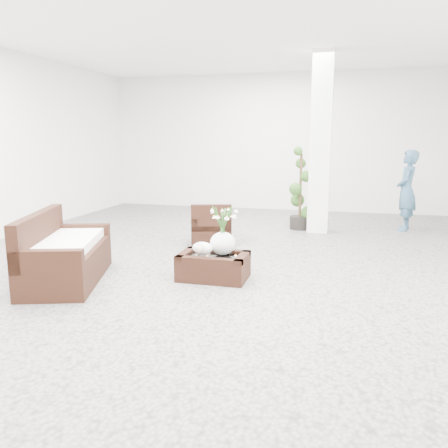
% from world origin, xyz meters
% --- Properties ---
extents(ground, '(11.00, 11.00, 0.00)m').
position_xyz_m(ground, '(0.00, 0.00, 0.00)').
color(ground, gray).
rests_on(ground, ground).
extents(column, '(0.40, 0.40, 3.50)m').
position_xyz_m(column, '(1.20, 2.80, 1.75)').
color(column, white).
rests_on(column, ground).
extents(coffee_table, '(0.90, 0.60, 0.31)m').
position_xyz_m(coffee_table, '(0.04, -0.79, 0.16)').
color(coffee_table, black).
rests_on(coffee_table, ground).
extents(sheep_figurine, '(0.28, 0.23, 0.21)m').
position_xyz_m(sheep_figurine, '(-0.08, -0.89, 0.42)').
color(sheep_figurine, white).
rests_on(sheep_figurine, coffee_table).
extents(planter_narcissus, '(0.44, 0.44, 0.80)m').
position_xyz_m(planter_narcissus, '(0.14, -0.69, 0.71)').
color(planter_narcissus, white).
rests_on(planter_narcissus, coffee_table).
extents(tealight, '(0.04, 0.04, 0.03)m').
position_xyz_m(tealight, '(0.34, -0.77, 0.33)').
color(tealight, white).
rests_on(tealight, coffee_table).
extents(armchair, '(0.86, 0.84, 0.74)m').
position_xyz_m(armchair, '(-0.58, 1.22, 0.37)').
color(armchair, black).
rests_on(armchair, ground).
extents(loveseat, '(1.31, 1.88, 0.91)m').
position_xyz_m(loveseat, '(-1.79, -1.38, 0.46)').
color(loveseat, black).
rests_on(loveseat, ground).
extents(topiary, '(0.44, 0.44, 1.66)m').
position_xyz_m(topiary, '(0.82, 2.95, 0.83)').
color(topiary, '#254716').
rests_on(topiary, ground).
extents(shopper, '(0.50, 0.66, 1.63)m').
position_xyz_m(shopper, '(2.91, 3.36, 0.82)').
color(shopper, '#335773').
rests_on(shopper, ground).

